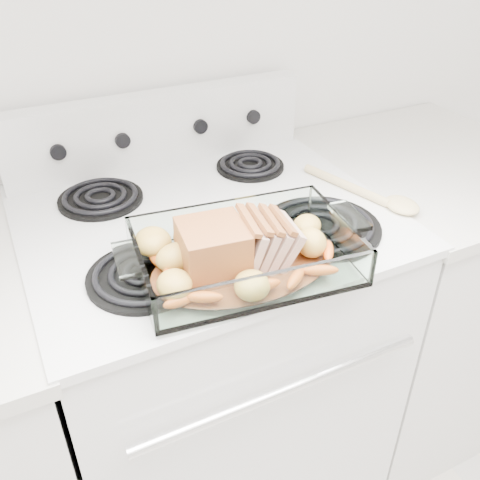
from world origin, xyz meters
name	(u,v)px	position (x,y,z in m)	size (l,w,h in m)	color
electric_range	(212,361)	(0.00, 1.66, 0.48)	(0.78, 0.70, 1.12)	silver
counter_right	(407,295)	(0.67, 1.66, 0.47)	(0.58, 0.68, 0.93)	silver
baking_dish	(245,258)	(-0.02, 1.43, 0.96)	(0.39, 0.25, 0.07)	white
pork_roast	(230,248)	(-0.05, 1.43, 1.00)	(0.21, 0.11, 0.09)	brown
roast_vegetables	(233,243)	(-0.02, 1.47, 0.97)	(0.40, 0.22, 0.05)	#E95812
wooden_spoon	(377,196)	(0.37, 1.54, 0.95)	(0.13, 0.30, 0.02)	tan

